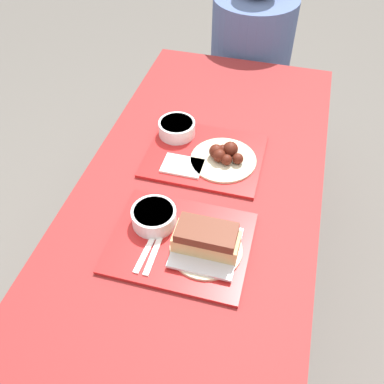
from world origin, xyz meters
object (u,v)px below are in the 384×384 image
Objects in this scene: bowl_coleslaw_near at (154,216)px; wings_plate_far at (224,156)px; person_seated_across at (251,43)px; brisket_sandwich_plate at (206,242)px; tray_near at (180,242)px; bowl_coleslaw_far at (177,128)px; tray_far at (205,156)px.

bowl_coleslaw_near is 0.59× the size of wings_plate_far.
brisket_sandwich_plate is at bearing -86.14° from person_seated_across.
brisket_sandwich_plate is (0.08, -0.01, 0.04)m from tray_near.
brisket_sandwich_plate is (0.17, -0.06, 0.01)m from bowl_coleslaw_near.
bowl_coleslaw_far is (-0.14, 0.46, 0.03)m from tray_near.
bowl_coleslaw_far is (-0.12, 0.08, 0.03)m from tray_far.
tray_far is 1.94× the size of brisket_sandwich_plate.
bowl_coleslaw_near is 0.41m from bowl_coleslaw_far.
tray_far is at bearing 104.34° from brisket_sandwich_plate.
tray_near is 0.11m from bowl_coleslaw_near.
bowl_coleslaw_far is at bearing -99.32° from person_seated_across.
tray_far is at bearing -90.74° from person_seated_across.
tray_far is 0.40m from brisket_sandwich_plate.
person_seated_across is (-0.09, 1.29, -0.08)m from brisket_sandwich_plate.
bowl_coleslaw_far is (-0.22, 0.47, -0.01)m from brisket_sandwich_plate.
tray_far is (-0.02, 0.38, 0.00)m from tray_near.
tray_near and tray_far have the same top height.
tray_near is at bearing 172.30° from brisket_sandwich_plate.
bowl_coleslaw_near is 0.35m from wings_plate_far.
bowl_coleslaw_far is at bearing 146.11° from tray_far.
wings_plate_far is at bearing 82.58° from tray_near.
person_seated_across reaches higher than wings_plate_far.
bowl_coleslaw_far is (-0.05, 0.41, 0.00)m from bowl_coleslaw_near.
bowl_coleslaw_far is 0.59× the size of wings_plate_far.
bowl_coleslaw_near is 0.19× the size of person_seated_across.
bowl_coleslaw_near is at bearing -93.81° from person_seated_across.
brisket_sandwich_plate is 1.56× the size of bowl_coleslaw_far.
bowl_coleslaw_far is at bearing 107.50° from tray_near.
person_seated_across is (0.08, 1.23, -0.07)m from bowl_coleslaw_near.
brisket_sandwich_plate is 0.91× the size of wings_plate_far.
person_seated_across is at bearing 93.86° from brisket_sandwich_plate.
wings_plate_far reaches higher than bowl_coleslaw_far.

